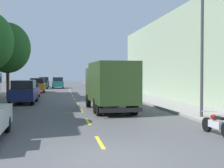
% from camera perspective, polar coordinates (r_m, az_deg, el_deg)
% --- Properties ---
extents(ground_plane, '(160.00, 160.00, 0.00)m').
position_cam_1_polar(ground_plane, '(39.20, -7.23, -1.82)').
color(ground_plane, '#4C4C4F').
extents(sidewalk_left, '(3.20, 120.00, 0.14)m').
position_cam_1_polar(sidewalk_left, '(37.62, -18.00, -1.93)').
color(sidewalk_left, gray).
rests_on(sidewalk_left, ground_plane).
extents(sidewalk_right, '(3.20, 120.00, 0.14)m').
position_cam_1_polar(sidewalk_right, '(38.13, 3.61, -1.80)').
color(sidewalk_right, gray).
rests_on(sidewalk_right, ground_plane).
extents(lane_centerline_dashes, '(0.14, 47.20, 0.01)m').
position_cam_1_polar(lane_centerline_dashes, '(33.72, -6.90, -2.38)').
color(lane_centerline_dashes, yellow).
rests_on(lane_centerline_dashes, ground_plane).
extents(apartment_block_opposite, '(10.00, 36.00, 8.21)m').
position_cam_1_polar(apartment_block_opposite, '(32.82, 18.16, 4.61)').
color(apartment_block_opposite, '#99AD8E').
rests_on(apartment_block_opposite, ground_plane).
extents(street_tree_third, '(4.38, 4.38, 7.28)m').
position_cam_1_polar(street_tree_third, '(32.40, -18.26, 6.18)').
color(street_tree_third, '#47331E').
rests_on(street_tree_third, sidewalk_left).
extents(street_lamp, '(1.35, 0.28, 7.23)m').
position_cam_1_polar(street_lamp, '(17.67, 15.45, 7.83)').
color(street_lamp, '#38383D').
rests_on(street_lamp, sidewalk_right).
extents(delivery_box_truck, '(2.65, 7.12, 3.17)m').
position_cam_1_polar(delivery_box_truck, '(20.66, -0.41, 0.11)').
color(delivery_box_truck, '#2D471E').
rests_on(delivery_box_truck, ground_plane).
extents(parked_suv_charcoal, '(2.09, 4.85, 1.93)m').
position_cam_1_polar(parked_suv_charcoal, '(62.12, -12.12, 0.36)').
color(parked_suv_charcoal, '#333338').
rests_on(parked_suv_charcoal, ground_plane).
extents(parked_hatchback_red, '(1.76, 4.01, 1.50)m').
position_cam_1_polar(parked_hatchback_red, '(33.61, -14.43, -1.15)').
color(parked_hatchback_red, '#AD1E1E').
rests_on(parked_hatchback_red, ground_plane).
extents(parked_wagon_burgundy, '(1.94, 4.75, 1.50)m').
position_cam_1_polar(parked_wagon_burgundy, '(61.70, -3.84, 0.22)').
color(parked_wagon_burgundy, maroon).
rests_on(parked_wagon_burgundy, ground_plane).
extents(parked_suv_navy, '(2.02, 4.83, 1.93)m').
position_cam_1_polar(parked_suv_navy, '(27.33, -15.51, -1.32)').
color(parked_suv_navy, navy).
rests_on(parked_suv_navy, ground_plane).
extents(parked_suv_orange, '(2.09, 4.85, 1.93)m').
position_cam_1_polar(parked_suv_orange, '(43.77, -13.26, -0.19)').
color(parked_suv_orange, orange).
rests_on(parked_suv_orange, ground_plane).
extents(parked_hatchback_forest, '(1.86, 4.05, 1.50)m').
position_cam_1_polar(parked_hatchback_forest, '(54.33, -12.40, -0.07)').
color(parked_hatchback_forest, '#194C28').
rests_on(parked_hatchback_forest, ground_plane).
extents(parked_wagon_champagne, '(1.91, 4.73, 1.50)m').
position_cam_1_polar(parked_wagon_champagne, '(41.82, -1.42, -0.48)').
color(parked_wagon_champagne, tan).
rests_on(parked_wagon_champagne, ground_plane).
extents(parked_wagon_sky, '(1.95, 4.75, 1.50)m').
position_cam_1_polar(parked_wagon_sky, '(36.29, -0.12, -0.81)').
color(parked_wagon_sky, '#7A9EC6').
rests_on(parked_wagon_sky, ground_plane).
extents(moving_teal_sedan, '(1.95, 4.80, 1.93)m').
position_cam_1_polar(moving_teal_sedan, '(56.46, -9.68, 0.25)').
color(moving_teal_sedan, '#195B60').
rests_on(moving_teal_sedan, ground_plane).
extents(parked_motorcycle, '(0.62, 2.05, 0.90)m').
position_cam_1_polar(parked_motorcycle, '(13.38, 18.22, -6.93)').
color(parked_motorcycle, black).
rests_on(parked_motorcycle, ground_plane).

